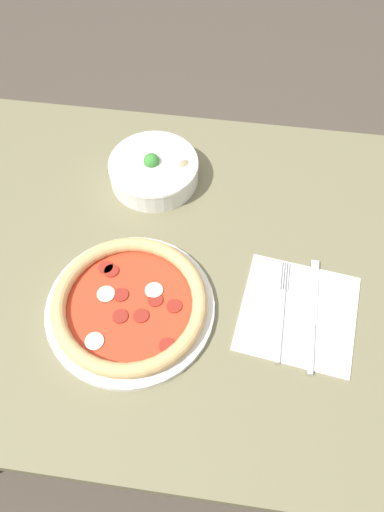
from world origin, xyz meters
name	(u,v)px	position (x,y,z in m)	size (l,w,h in m)	color
ground_plane	(174,387)	(0.00, 0.00, 0.00)	(8.00, 8.00, 0.00)	#4C4238
dining_table	(165,289)	(0.00, 0.00, 0.61)	(1.15, 0.78, 0.73)	#706B4C
pizza	(130,305)	(-0.04, -0.11, 0.74)	(0.29, 0.29, 0.04)	white
bowl	(153,169)	(-0.05, 0.19, 0.76)	(0.18, 0.18, 0.07)	white
napkin	(298,313)	(0.25, -0.08, 0.73)	(0.22, 0.22, 0.00)	white
fork	(281,311)	(0.22, -0.08, 0.73)	(0.02, 0.20, 0.00)	silver
knife	(313,319)	(0.28, -0.09, 0.73)	(0.02, 0.22, 0.01)	silver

